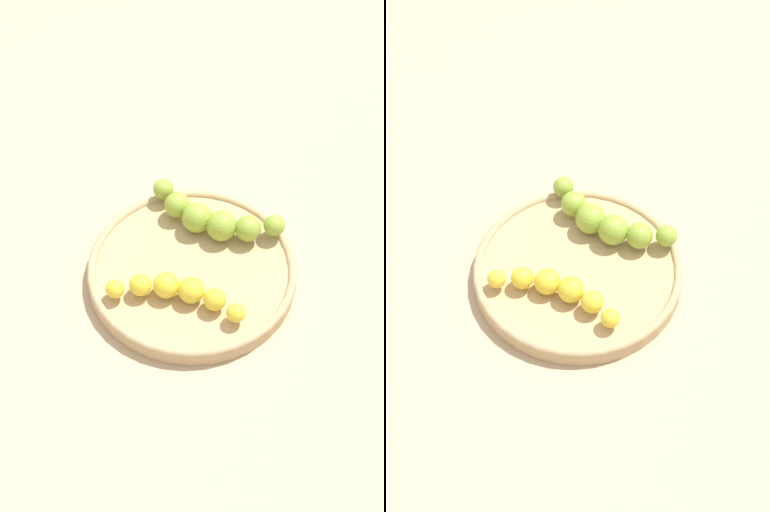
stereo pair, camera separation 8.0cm
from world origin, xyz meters
The scene contains 4 objects.
ground_plane centered at (0.00, 0.00, 0.00)m, with size 2.40×2.40×0.00m, color tan.
fruit_bowl centered at (0.00, 0.00, 0.01)m, with size 0.24×0.24×0.02m.
banana_yellow centered at (-0.01, -0.05, 0.03)m, with size 0.16×0.05×0.03m.
banana_green centered at (0.01, 0.06, 0.04)m, with size 0.17×0.08×0.04m.
Camera 2 is at (0.18, -0.47, 0.66)m, focal length 49.37 mm.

